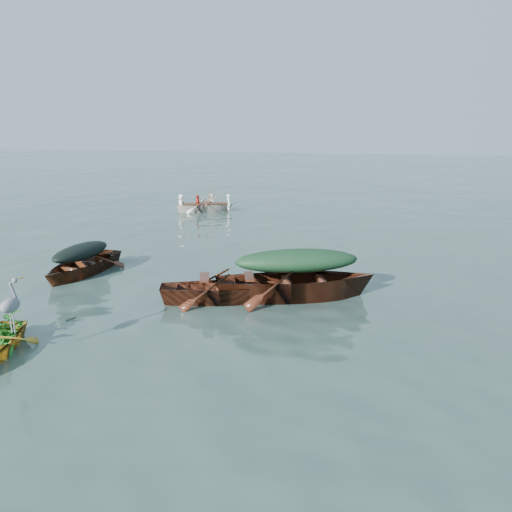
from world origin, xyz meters
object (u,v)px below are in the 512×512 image
(rowed_boat, at_px, (205,212))
(dark_covered_boat, at_px, (83,274))
(green_tarp_boat, at_px, (296,298))
(heron, at_px, (11,313))
(open_wooden_boat, at_px, (227,301))

(rowed_boat, bearing_deg, dark_covered_boat, 158.66)
(green_tarp_boat, xyz_separation_m, rowed_boat, (-6.63, 10.87, 0.00))
(rowed_boat, height_order, heron, heron)
(green_tarp_boat, distance_m, heron, 5.93)
(open_wooden_boat, bearing_deg, green_tarp_boat, -86.99)
(green_tarp_boat, distance_m, rowed_boat, 12.73)
(green_tarp_boat, relative_size, rowed_boat, 1.40)
(dark_covered_boat, distance_m, rowed_boat, 10.59)
(green_tarp_boat, bearing_deg, rowed_boat, 7.92)
(open_wooden_boat, xyz_separation_m, rowed_boat, (-5.17, 11.50, 0.00))
(dark_covered_boat, relative_size, open_wooden_boat, 0.89)
(dark_covered_boat, distance_m, open_wooden_boat, 4.53)
(green_tarp_boat, xyz_separation_m, heron, (-3.85, -4.43, 0.84))
(dark_covered_boat, relative_size, heron, 4.00)
(green_tarp_boat, bearing_deg, open_wooden_boat, 90.00)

